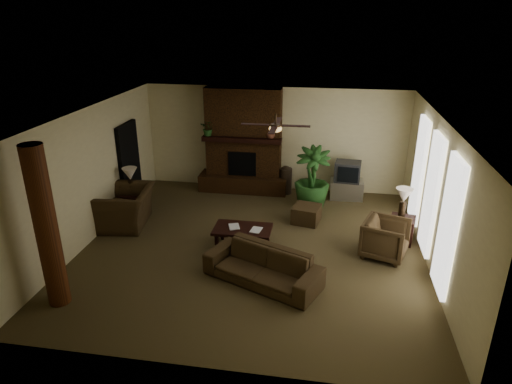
% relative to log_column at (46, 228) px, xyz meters
% --- Properties ---
extents(room_shell, '(7.00, 7.00, 7.00)m').
position_rel_log_column_xyz_m(room_shell, '(2.95, 2.40, 0.00)').
color(room_shell, brown).
rests_on(room_shell, ground).
extents(fireplace, '(2.40, 0.70, 2.80)m').
position_rel_log_column_xyz_m(fireplace, '(2.15, 5.62, -0.24)').
color(fireplace, '#492B13').
rests_on(fireplace, ground).
extents(windows, '(0.08, 3.65, 2.35)m').
position_rel_log_column_xyz_m(windows, '(6.40, 2.60, -0.05)').
color(windows, white).
rests_on(windows, ground).
extents(log_column, '(0.36, 0.36, 2.80)m').
position_rel_log_column_xyz_m(log_column, '(0.00, 0.00, 0.00)').
color(log_column, '#592D16').
rests_on(log_column, ground).
extents(doorway, '(0.10, 1.00, 2.10)m').
position_rel_log_column_xyz_m(doorway, '(-0.49, 4.20, -0.35)').
color(doorway, black).
rests_on(doorway, ground).
extents(ceiling_fan, '(1.35, 1.35, 0.37)m').
position_rel_log_column_xyz_m(ceiling_fan, '(3.35, 2.70, 1.13)').
color(ceiling_fan, '#2F2215').
rests_on(ceiling_fan, ceiling).
extents(sofa, '(2.22, 1.43, 0.84)m').
position_rel_log_column_xyz_m(sofa, '(3.34, 1.18, -0.98)').
color(sofa, '#41311C').
rests_on(sofa, ground).
extents(armchair_left, '(1.04, 1.44, 1.17)m').
position_rel_log_column_xyz_m(armchair_left, '(-0.14, 3.01, -0.82)').
color(armchair_left, '#41311C').
rests_on(armchair_left, ground).
extents(armchair_right, '(1.01, 1.04, 0.86)m').
position_rel_log_column_xyz_m(armchair_right, '(5.64, 2.49, -0.97)').
color(armchair_right, '#41311C').
rests_on(armchair_right, ground).
extents(coffee_table, '(1.20, 0.70, 0.43)m').
position_rel_log_column_xyz_m(coffee_table, '(2.73, 2.41, -1.03)').
color(coffee_table, black).
rests_on(coffee_table, ground).
extents(ottoman, '(0.71, 0.71, 0.40)m').
position_rel_log_column_xyz_m(ottoman, '(3.98, 3.82, -1.20)').
color(ottoman, '#41311C').
rests_on(ottoman, ground).
extents(tv_stand, '(0.86, 0.52, 0.50)m').
position_rel_log_column_xyz_m(tv_stand, '(4.94, 5.44, -1.15)').
color(tv_stand, '#BBBABD').
rests_on(tv_stand, ground).
extents(tv, '(0.70, 0.59, 0.52)m').
position_rel_log_column_xyz_m(tv, '(4.93, 5.39, -0.64)').
color(tv, '#333335').
rests_on(tv, tv_stand).
extents(floor_vase, '(0.34, 0.34, 0.77)m').
position_rel_log_column_xyz_m(floor_vase, '(3.31, 5.55, -0.97)').
color(floor_vase, '#31251B').
rests_on(floor_vase, ground).
extents(floor_plant, '(0.99, 1.62, 0.87)m').
position_rel_log_column_xyz_m(floor_plant, '(4.05, 4.73, -0.96)').
color(floor_plant, '#285321').
rests_on(floor_plant, ground).
extents(side_table_left, '(0.55, 0.55, 0.55)m').
position_rel_log_column_xyz_m(side_table_left, '(-0.20, 3.53, -1.12)').
color(side_table_left, black).
rests_on(side_table_left, ground).
extents(lamp_left, '(0.42, 0.42, 0.65)m').
position_rel_log_column_xyz_m(lamp_left, '(-0.20, 3.56, -0.40)').
color(lamp_left, '#2F2215').
rests_on(lamp_left, side_table_left).
extents(side_table_right, '(0.61, 0.61, 0.55)m').
position_rel_log_column_xyz_m(side_table_right, '(6.05, 3.20, -1.12)').
color(side_table_right, black).
rests_on(side_table_right, ground).
extents(lamp_right, '(0.38, 0.38, 0.65)m').
position_rel_log_column_xyz_m(lamp_right, '(6.02, 3.24, -0.40)').
color(lamp_right, '#2F2215').
rests_on(lamp_right, side_table_right).
extents(mantel_plant, '(0.49, 0.52, 0.33)m').
position_rel_log_column_xyz_m(mantel_plant, '(1.26, 5.37, 0.32)').
color(mantel_plant, '#285321').
rests_on(mantel_plant, fireplace).
extents(mantel_vase, '(0.24, 0.24, 0.22)m').
position_rel_log_column_xyz_m(mantel_vase, '(2.91, 5.40, 0.27)').
color(mantel_vase, brown).
rests_on(mantel_vase, fireplace).
extents(book_a, '(0.21, 0.10, 0.29)m').
position_rel_log_column_xyz_m(book_a, '(2.45, 2.38, -0.83)').
color(book_a, '#999999').
rests_on(book_a, coffee_table).
extents(book_b, '(0.21, 0.05, 0.29)m').
position_rel_log_column_xyz_m(book_b, '(2.92, 2.36, -0.82)').
color(book_b, '#999999').
rests_on(book_b, coffee_table).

